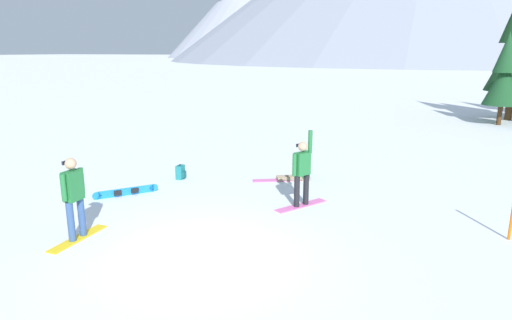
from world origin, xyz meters
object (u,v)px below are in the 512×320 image
at_px(loose_snowboard_far_spare, 126,192).
at_px(snowboarder_foreground, 74,197).
at_px(backpack_teal, 181,172).
at_px(pine_tree_short, 505,75).
at_px(snowboarder_background, 300,170).
at_px(snowboarder_midground, 302,172).

bearing_deg(loose_snowboard_far_spare, snowboarder_foreground, -71.96).
height_order(snowboarder_foreground, backpack_teal, snowboarder_foreground).
height_order(loose_snowboard_far_spare, pine_tree_short, pine_tree_short).
xyz_separation_m(snowboarder_background, backpack_teal, (-3.57, -1.32, -0.12)).
distance_m(snowboarder_background, loose_snowboard_far_spare, 5.32).
bearing_deg(loose_snowboard_far_spare, snowboarder_background, 39.89).
bearing_deg(pine_tree_short, snowboarder_foreground, -116.23).
relative_size(snowboarder_foreground, pine_tree_short, 0.36).
relative_size(snowboarder_foreground, backpack_teal, 3.86).
bearing_deg(snowboarder_background, pine_tree_short, 64.05).
relative_size(snowboarder_background, pine_tree_short, 0.35).
xyz_separation_m(backpack_teal, pine_tree_short, (10.65, 15.88, 2.52)).
bearing_deg(snowboarder_foreground, snowboarder_midground, 44.86).
xyz_separation_m(snowboarder_foreground, snowboarder_background, (3.16, 6.23, -0.63)).
relative_size(snowboarder_midground, snowboarder_background, 1.15).
bearing_deg(loose_snowboard_far_spare, backpack_teal, 76.28).
xyz_separation_m(snowboarder_foreground, snowboarder_midground, (3.91, 3.89, -0.02)).
bearing_deg(snowboarder_foreground, backpack_teal, 94.78).
bearing_deg(backpack_teal, snowboarder_background, 20.34).
distance_m(snowboarder_foreground, snowboarder_midground, 5.51).
bearing_deg(snowboarder_midground, backpack_teal, 166.77).
relative_size(snowboarder_midground, pine_tree_short, 0.40).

